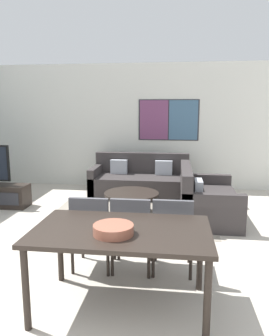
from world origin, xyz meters
TOP-DOWN VIEW (x-y plane):
  - wall_back at (0.03, 5.84)m, footprint 7.45×0.09m
  - area_rug at (0.41, 3.69)m, footprint 2.77×1.93m
  - sofa_main at (0.41, 5.08)m, footprint 2.03×0.92m
  - sofa_side at (1.61, 3.73)m, footprint 0.92×1.56m
  - coffee_table at (0.41, 3.69)m, footprint 0.93×0.93m
  - dining_table at (0.68, 1.07)m, footprint 1.57×0.92m
  - dining_chair_left at (0.23, 1.74)m, footprint 0.46×0.46m
  - dining_chair_centre at (0.68, 1.76)m, footprint 0.46×0.46m
  - dining_chair_right at (1.13, 1.78)m, footprint 0.46×0.46m
  - fruit_bowl at (0.63, 0.93)m, footprint 0.34×0.34m

SIDE VIEW (x-z plane):
  - area_rug at x=0.41m, z-range 0.00..0.01m
  - sofa_side at x=1.61m, z-range -0.15..0.71m
  - sofa_main at x=0.41m, z-range -0.15..0.71m
  - coffee_table at x=0.41m, z-range 0.10..0.51m
  - dining_chair_left at x=0.23m, z-range 0.07..0.94m
  - dining_chair_centre at x=0.68m, z-range 0.07..0.94m
  - dining_chair_right at x=1.13m, z-range 0.07..0.94m
  - dining_table at x=0.68m, z-range 0.30..1.07m
  - fruit_bowl at x=0.63m, z-range 0.77..0.85m
  - wall_back at x=0.03m, z-range 0.00..2.80m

